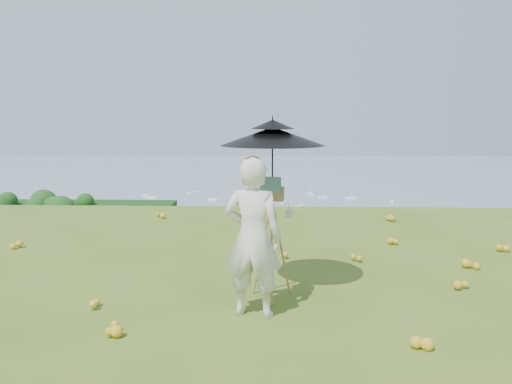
# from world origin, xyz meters

# --- Properties ---
(ground) EXTENTS (14.00, 14.00, 0.00)m
(ground) POSITION_xyz_m (0.00, 0.00, 0.00)
(ground) COLOR #4C681D
(ground) RESTS_ON ground
(shoreline_tier) EXTENTS (170.00, 28.00, 8.00)m
(shoreline_tier) POSITION_xyz_m (0.00, 75.00, -36.00)
(shoreline_tier) COLOR gray
(shoreline_tier) RESTS_ON bay_water
(bay_water) EXTENTS (700.00, 700.00, 0.00)m
(bay_water) POSITION_xyz_m (0.00, 240.00, -34.00)
(bay_water) COLOR #7792AB
(bay_water) RESTS_ON ground
(peninsula) EXTENTS (90.00, 60.00, 12.00)m
(peninsula) POSITION_xyz_m (-75.00, 155.00, -29.00)
(peninsula) COLOR #0E340F
(peninsula) RESTS_ON bay_water
(slope_trees) EXTENTS (110.00, 50.00, 6.00)m
(slope_trees) POSITION_xyz_m (0.00, 35.00, -15.00)
(slope_trees) COLOR #1A4915
(slope_trees) RESTS_ON forest_slope
(harbor_town) EXTENTS (110.00, 22.00, 5.00)m
(harbor_town) POSITION_xyz_m (0.00, 75.00, -29.50)
(harbor_town) COLOR silver
(harbor_town) RESTS_ON shoreline_tier
(moored_boats) EXTENTS (140.00, 140.00, 0.70)m
(moored_boats) POSITION_xyz_m (-12.50, 161.00, -33.65)
(moored_boats) COLOR white
(moored_boats) RESTS_ON bay_water
(wildflowers) EXTENTS (10.00, 10.50, 0.12)m
(wildflowers) POSITION_xyz_m (0.00, 0.25, 0.06)
(wildflowers) COLOR gold
(wildflowers) RESTS_ON ground
(painter) EXTENTS (0.77, 0.60, 1.87)m
(painter) POSITION_xyz_m (0.49, -0.21, 0.94)
(painter) COLOR white
(painter) RESTS_ON ground
(field_easel) EXTENTS (0.72, 0.72, 1.58)m
(field_easel) POSITION_xyz_m (0.71, 0.37, 0.79)
(field_easel) COLOR #9E7442
(field_easel) RESTS_ON ground
(sun_umbrella) EXTENTS (1.45, 1.45, 1.03)m
(sun_umbrella) POSITION_xyz_m (0.71, 0.40, 1.82)
(sun_umbrella) COLOR black
(sun_umbrella) RESTS_ON field_easel
(painter_cap) EXTENTS (0.26, 0.29, 0.10)m
(painter_cap) POSITION_xyz_m (0.49, -0.21, 1.82)
(painter_cap) COLOR #D37482
(painter_cap) RESTS_ON painter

